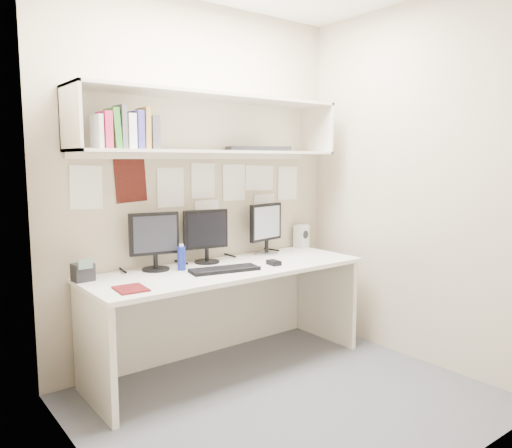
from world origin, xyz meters
TOP-DOWN VIEW (x-y plane):
  - floor at (0.00, 0.00)m, footprint 2.40×2.00m
  - wall_back at (0.00, 1.00)m, footprint 2.40×0.02m
  - wall_front at (0.00, -1.00)m, footprint 2.40×0.02m
  - wall_left at (-1.20, 0.00)m, footprint 0.02×2.00m
  - wall_right at (1.20, 0.00)m, footprint 0.02×2.00m
  - desk at (0.00, 0.65)m, footprint 2.00×0.70m
  - overhead_hutch at (0.00, 0.86)m, footprint 2.00×0.38m
  - pinned_papers at (0.00, 0.99)m, footprint 1.92×0.01m
  - monitor_left at (-0.45, 0.87)m, footprint 0.34×0.19m
  - monitor_center at (-0.04, 0.87)m, footprint 0.33×0.18m
  - monitor_right at (0.52, 0.87)m, footprint 0.34×0.19m
  - keyboard at (-0.09, 0.55)m, footprint 0.49×0.26m
  - mouse at (0.30, 0.50)m, footprint 0.08×0.11m
  - speaker at (0.94, 0.91)m, footprint 0.11×0.12m
  - blue_bottle at (-0.31, 0.76)m, footprint 0.06×0.06m
  - maroon_notebook at (-0.79, 0.48)m, footprint 0.18×0.22m
  - desk_phone at (-0.94, 0.85)m, footprint 0.13×0.12m
  - book_stack at (-0.67, 0.75)m, footprint 0.39×0.16m
  - hutch_tray at (0.39, 0.80)m, footprint 0.50×0.32m

SIDE VIEW (x-z plane):
  - floor at x=0.00m, z-range -0.01..0.01m
  - desk at x=0.00m, z-range 0.00..0.73m
  - maroon_notebook at x=-0.79m, z-range 0.73..0.74m
  - keyboard at x=-0.09m, z-range 0.73..0.75m
  - mouse at x=0.30m, z-range 0.73..0.76m
  - desk_phone at x=-0.94m, z-range 0.71..0.86m
  - blue_bottle at x=-0.31m, z-range 0.73..0.90m
  - speaker at x=0.94m, z-range 0.73..0.93m
  - monitor_center at x=-0.04m, z-range 0.75..1.14m
  - monitor_left at x=-0.45m, z-range 0.75..1.15m
  - monitor_right at x=0.52m, z-range 0.75..1.15m
  - pinned_papers at x=0.00m, z-range 1.01..1.49m
  - wall_back at x=0.00m, z-range 0.00..2.60m
  - wall_front at x=0.00m, z-range 0.00..2.60m
  - wall_left at x=-1.20m, z-range 0.00..2.60m
  - wall_right at x=1.20m, z-range 0.00..2.60m
  - hutch_tray at x=0.39m, z-range 1.54..1.57m
  - book_stack at x=-0.67m, z-range 1.52..1.79m
  - overhead_hutch at x=0.00m, z-range 1.52..1.92m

